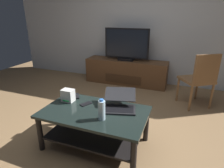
# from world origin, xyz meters

# --- Properties ---
(ground_plane) EXTENTS (7.68, 7.68, 0.00)m
(ground_plane) POSITION_xyz_m (0.00, 0.00, 0.00)
(ground_plane) COLOR olive
(back_wall) EXTENTS (6.40, 0.12, 2.80)m
(back_wall) POSITION_xyz_m (0.00, 2.27, 1.40)
(back_wall) COLOR silver
(back_wall) RESTS_ON ground
(coffee_table) EXTENTS (1.17, 0.69, 0.45)m
(coffee_table) POSITION_xyz_m (-0.03, -0.22, 0.31)
(coffee_table) COLOR black
(coffee_table) RESTS_ON ground
(media_cabinet) EXTENTS (1.76, 0.46, 0.53)m
(media_cabinet) POSITION_xyz_m (-0.32, 1.95, 0.26)
(media_cabinet) COLOR brown
(media_cabinet) RESTS_ON ground
(television) EXTENTS (0.94, 0.20, 0.67)m
(television) POSITION_xyz_m (-0.32, 1.93, 0.85)
(television) COLOR black
(television) RESTS_ON media_cabinet
(dining_chair) EXTENTS (0.61, 0.61, 0.91)m
(dining_chair) POSITION_xyz_m (1.11, 1.26, 0.51)
(dining_chair) COLOR brown
(dining_chair) RESTS_ON ground
(laptop) EXTENTS (0.45, 0.47, 0.17)m
(laptop) POSITION_xyz_m (0.21, -0.04, 0.51)
(laptop) COLOR black
(laptop) RESTS_ON coffee_table
(router_box) EXTENTS (0.14, 0.11, 0.15)m
(router_box) POSITION_xyz_m (-0.45, -0.11, 0.53)
(router_box) COLOR white
(router_box) RESTS_ON coffee_table
(water_bottle_near) EXTENTS (0.07, 0.07, 0.23)m
(water_bottle_near) POSITION_xyz_m (0.12, -0.35, 0.56)
(water_bottle_near) COLOR silver
(water_bottle_near) RESTS_ON coffee_table
(cell_phone) EXTENTS (0.13, 0.16, 0.01)m
(cell_phone) POSITION_xyz_m (-0.20, -0.11, 0.46)
(cell_phone) COLOR black
(cell_phone) RESTS_ON coffee_table
(tv_remote) EXTENTS (0.12, 0.16, 0.02)m
(tv_remote) POSITION_xyz_m (-0.41, 0.05, 0.46)
(tv_remote) COLOR black
(tv_remote) RESTS_ON coffee_table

